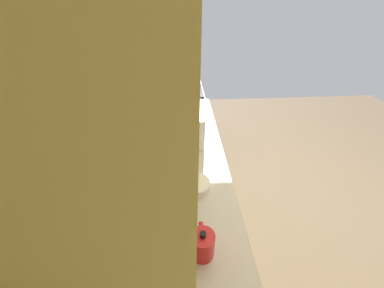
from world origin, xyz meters
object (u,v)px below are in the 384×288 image
oven_range (180,119)px  kettle (202,244)px  bowl (196,185)px  microwave (180,123)px

oven_range → kettle: oven_range is taller
oven_range → kettle: bearing=-177.8°
oven_range → kettle: (-2.20, -0.08, 0.52)m
oven_range → bowl: oven_range is taller
kettle → bowl: bearing=0.0°
oven_range → kettle: size_ratio=6.30×
oven_range → microwave: microwave is taller
bowl → microwave: bearing=8.1°
bowl → kettle: kettle is taller
bowl → oven_range: bearing=2.8°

